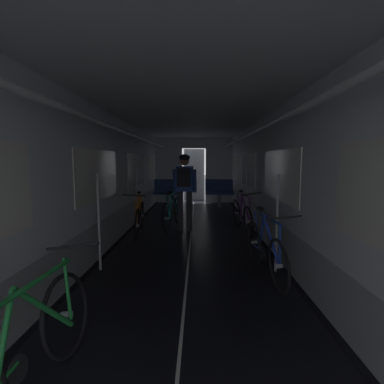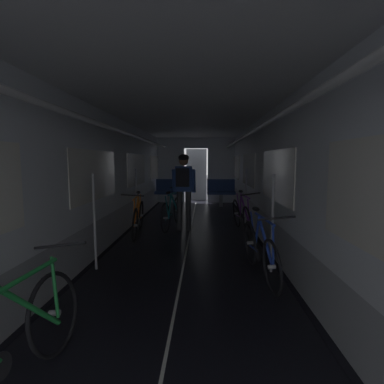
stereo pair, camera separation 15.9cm
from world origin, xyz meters
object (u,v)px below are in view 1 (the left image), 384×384
object	(u,v)px
bicycle_green	(25,350)
bicycle_blue	(265,249)
bench_seat_far_right	(219,190)
bicycle_orange	(139,218)
bicycle_purple	(242,215)
bicycle_teal_in_aisle	(172,212)
bench_seat_far_left	(168,190)
person_cyclist_aisle	(185,184)

from	to	relation	value
bicycle_green	bicycle_blue	distance (m)	2.96
bench_seat_far_right	bicycle_blue	bearing A→B (deg)	-88.43
bench_seat_far_right	bicycle_orange	distance (m)	4.48
bicycle_purple	bicycle_teal_in_aisle	distance (m)	1.63
bench_seat_far_left	bench_seat_far_right	distance (m)	1.80
bicycle_orange	bicycle_teal_in_aisle	bearing A→B (deg)	47.62
bench_seat_far_left	person_cyclist_aisle	world-z (taller)	person_cyclist_aisle
person_cyclist_aisle	bench_seat_far_right	bearing A→B (deg)	73.66
bicycle_purple	bicycle_blue	bearing A→B (deg)	-91.77
bench_seat_far_right	bicycle_orange	size ratio (longest dim) A/B	0.58
bench_seat_far_left	person_cyclist_aisle	xyz separation A→B (m)	(0.75, -3.57, 0.50)
bench_seat_far_left	bicycle_blue	distance (m)	6.47
bench_seat_far_right	person_cyclist_aisle	xyz separation A→B (m)	(-1.05, -3.57, 0.50)
bench_seat_far_left	bicycle_green	distance (m)	8.32
bicycle_orange	bicycle_blue	size ratio (longest dim) A/B	1.00
bicycle_purple	bicycle_orange	bearing A→B (deg)	-170.82
bicycle_green	bicycle_blue	bearing A→B (deg)	46.78
bicycle_green	person_cyclist_aisle	xyz separation A→B (m)	(0.81, 4.75, 0.69)
bicycle_orange	bicycle_green	world-z (taller)	bicycle_green
bicycle_orange	person_cyclist_aisle	bearing A→B (deg)	25.24
bench_seat_far_left	bicycle_teal_in_aisle	xyz separation A→B (m)	(0.46, -3.31, -0.18)
bicycle_teal_in_aisle	bench_seat_far_right	bearing A→B (deg)	67.88
bicycle_green	person_cyclist_aisle	distance (m)	4.86
bicycle_orange	person_cyclist_aisle	size ratio (longest dim) A/B	0.98
bicycle_green	bench_seat_far_right	bearing A→B (deg)	77.42
bicycle_purple	bicycle_teal_in_aisle	world-z (taller)	bicycle_purple
bicycle_orange	person_cyclist_aisle	world-z (taller)	person_cyclist_aisle
bicycle_green	bicycle_teal_in_aisle	bearing A→B (deg)	84.18
bicycle_green	bicycle_teal_in_aisle	distance (m)	5.03
bicycle_green	person_cyclist_aisle	bearing A→B (deg)	80.33
bicycle_blue	person_cyclist_aisle	xyz separation A→B (m)	(-1.22, 2.59, 0.69)
bicycle_purple	bicycle_orange	xyz separation A→B (m)	(-2.23, -0.36, 0.00)
bicycle_purple	bicycle_green	size ratio (longest dim) A/B	1.00
bicycle_blue	person_cyclist_aisle	world-z (taller)	person_cyclist_aisle
bench_seat_far_right	bicycle_orange	world-z (taller)	bench_seat_far_right
bench_seat_far_left	bicycle_green	size ratio (longest dim) A/B	0.58
bench_seat_far_right	bench_seat_far_left	bearing A→B (deg)	180.00
bench_seat_far_left	bicycle_purple	world-z (taller)	same
bicycle_purple	person_cyclist_aisle	world-z (taller)	person_cyclist_aisle
bicycle_blue	person_cyclist_aisle	bearing A→B (deg)	115.14
bicycle_green	bicycle_blue	size ratio (longest dim) A/B	1.00
bicycle_green	bicycle_teal_in_aisle	xyz separation A→B (m)	(0.51, 5.01, 0.00)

